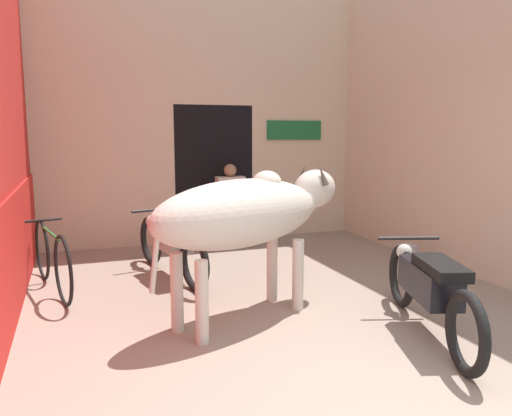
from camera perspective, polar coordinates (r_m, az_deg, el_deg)
wall_back_with_doorway at (r=8.10m, az=-5.96°, el=8.49°), size 5.01×0.93×4.07m
wall_right_with_door at (r=6.67m, az=22.98°, el=10.50°), size 0.22×5.32×4.07m
cow at (r=4.54m, az=-0.74°, el=-0.54°), size 2.23×1.33×1.39m
motorcycle_near at (r=4.51m, az=19.20°, el=-8.51°), size 0.81×1.97×0.74m
motorcycle_far at (r=6.03m, az=-9.76°, el=-3.79°), size 0.64×1.93×0.76m
bicycle at (r=5.85m, az=-22.32°, el=-5.32°), size 0.54×1.76×0.73m
shopkeeper_seated at (r=7.56m, az=-2.84°, el=0.51°), size 0.42×0.33×1.25m
plastic_stool at (r=7.88m, az=-0.20°, el=-2.16°), size 0.35×0.35×0.45m
bucket at (r=6.82m, az=16.92°, el=-5.17°), size 0.26×0.26×0.26m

